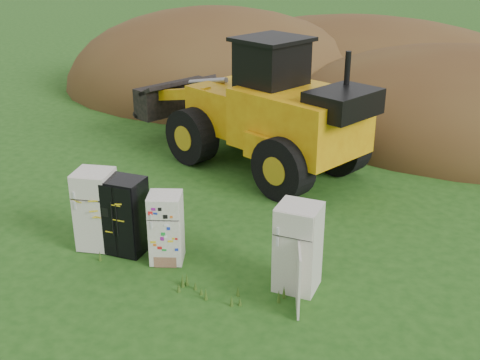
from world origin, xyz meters
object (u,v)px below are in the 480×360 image
(fridge_black_side, at_px, (124,215))
(wheel_loader, at_px, (247,100))
(fridge_leftmost, at_px, (96,209))
(fridge_open_door, at_px, (298,247))
(fridge_sticker, at_px, (166,228))

(fridge_black_side, height_order, wheel_loader, wheel_loader)
(fridge_leftmost, relative_size, wheel_loader, 0.22)
(fridge_black_side, bearing_deg, fridge_open_door, -1.16)
(fridge_leftmost, distance_m, fridge_open_door, 4.75)
(fridge_sticker, distance_m, fridge_open_door, 2.97)
(fridge_leftmost, distance_m, wheel_loader, 6.60)
(fridge_sticker, distance_m, wheel_loader, 6.55)
(fridge_open_door, bearing_deg, fridge_leftmost, -178.88)
(fridge_sticker, bearing_deg, fridge_black_side, 158.17)
(fridge_leftmost, height_order, fridge_open_door, fridge_leftmost)
(fridge_black_side, xyz_separation_m, fridge_open_door, (4.04, -0.03, 0.04))
(fridge_sticker, xyz_separation_m, fridge_open_door, (2.97, 0.01, 0.13))
(fridge_open_door, relative_size, wheel_loader, 0.22)
(fridge_leftmost, relative_size, fridge_sticker, 1.17)
(fridge_leftmost, bearing_deg, fridge_black_side, -8.31)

